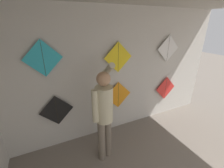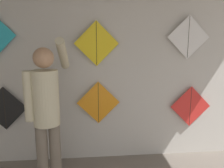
# 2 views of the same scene
# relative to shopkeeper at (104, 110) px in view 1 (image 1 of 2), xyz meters

# --- Properties ---
(back_panel) EXTENTS (5.48, 0.06, 2.80)m
(back_panel) POSITION_rel_shopkeeper_xyz_m (0.61, 0.75, 0.34)
(back_panel) COLOR beige
(back_panel) RESTS_ON ground
(shopkeeper) EXTENTS (0.46, 0.70, 1.88)m
(shopkeeper) POSITION_rel_shopkeeper_xyz_m (0.00, 0.00, 0.00)
(shopkeeper) COLOR #726656
(shopkeeper) RESTS_ON ground
(kite_0) EXTENTS (0.65, 0.01, 0.65)m
(kite_0) POSITION_rel_shopkeeper_xyz_m (-0.74, 0.66, -0.19)
(kite_0) COLOR black
(kite_1) EXTENTS (0.65, 0.01, 0.65)m
(kite_1) POSITION_rel_shopkeeper_xyz_m (0.63, 0.66, -0.14)
(kite_1) COLOR orange
(kite_2) EXTENTS (0.65, 0.01, 0.65)m
(kite_2) POSITION_rel_shopkeeper_xyz_m (2.08, 0.66, -0.24)
(kite_2) COLOR red
(kite_3) EXTENTS (0.65, 0.01, 0.65)m
(kite_3) POSITION_rel_shopkeeper_xyz_m (-0.82, 0.66, 0.86)
(kite_3) COLOR #28B2C6
(kite_4) EXTENTS (0.65, 0.01, 0.65)m
(kite_4) POSITION_rel_shopkeeper_xyz_m (0.61, 0.66, 0.74)
(kite_4) COLOR yellow
(kite_5) EXTENTS (0.65, 0.01, 0.65)m
(kite_5) POSITION_rel_shopkeeper_xyz_m (1.98, 0.66, 0.84)
(kite_5) COLOR white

